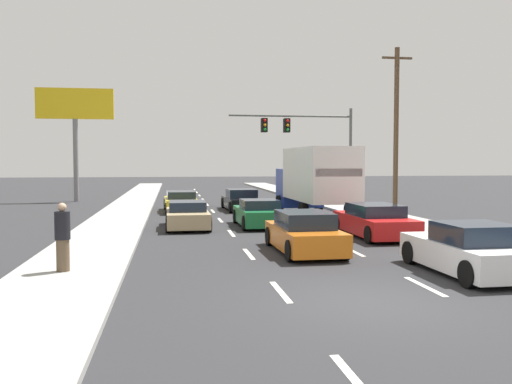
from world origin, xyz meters
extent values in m
plane|color=#2B2B2D|center=(0.00, 25.00, 0.00)|extent=(140.00, 140.00, 0.00)
cube|color=#9E9E99|center=(6.65, 20.00, 0.07)|extent=(2.80, 80.00, 0.14)
cube|color=#9E9E99|center=(-6.65, 20.00, 0.07)|extent=(2.80, 80.00, 0.14)
cube|color=silver|center=(-1.70, -3.84, 0.00)|extent=(0.14, 2.00, 0.01)
cube|color=silver|center=(-1.70, 1.16, 0.00)|extent=(0.14, 2.00, 0.01)
cube|color=silver|center=(-1.70, 6.16, 0.00)|extent=(0.14, 2.00, 0.01)
cube|color=silver|center=(-1.70, 11.16, 0.00)|extent=(0.14, 2.00, 0.01)
cube|color=silver|center=(-1.70, 16.16, 0.00)|extent=(0.14, 2.00, 0.01)
cube|color=silver|center=(-1.70, 21.16, 0.00)|extent=(0.14, 2.00, 0.01)
cube|color=silver|center=(-1.70, 26.16, 0.00)|extent=(0.14, 2.00, 0.01)
cube|color=silver|center=(-1.70, 31.16, 0.00)|extent=(0.14, 2.00, 0.01)
cube|color=silver|center=(-1.70, 36.16, 0.00)|extent=(0.14, 2.00, 0.01)
cube|color=silver|center=(-1.70, 41.16, 0.00)|extent=(0.14, 2.00, 0.01)
cube|color=silver|center=(-1.70, 46.16, 0.00)|extent=(0.14, 2.00, 0.01)
cube|color=silver|center=(1.70, 1.16, 0.00)|extent=(0.14, 2.00, 0.01)
cube|color=silver|center=(1.70, 6.16, 0.00)|extent=(0.14, 2.00, 0.01)
cube|color=silver|center=(1.70, 11.16, 0.00)|extent=(0.14, 2.00, 0.01)
cube|color=silver|center=(1.70, 16.16, 0.00)|extent=(0.14, 2.00, 0.01)
cube|color=silver|center=(1.70, 21.16, 0.00)|extent=(0.14, 2.00, 0.01)
cube|color=silver|center=(1.70, 26.16, 0.00)|extent=(0.14, 2.00, 0.01)
cube|color=silver|center=(1.70, 31.16, 0.00)|extent=(0.14, 2.00, 0.01)
cube|color=silver|center=(1.70, 36.16, 0.00)|extent=(0.14, 2.00, 0.01)
cube|color=silver|center=(1.70, 41.16, 0.00)|extent=(0.14, 2.00, 0.01)
cube|color=silver|center=(1.70, 46.16, 0.00)|extent=(0.14, 2.00, 0.01)
cube|color=yellow|center=(-3.54, 21.18, 0.45)|extent=(1.94, 4.60, 0.63)
cube|color=#192333|center=(-3.54, 21.12, 0.98)|extent=(1.64, 2.35, 0.42)
cylinder|color=black|center=(-4.43, 22.87, 0.32)|extent=(0.24, 0.65, 0.64)
cylinder|color=black|center=(-2.78, 22.93, 0.32)|extent=(0.24, 0.65, 0.64)
cylinder|color=black|center=(-4.30, 19.43, 0.32)|extent=(0.24, 0.65, 0.64)
cylinder|color=black|center=(-2.65, 19.49, 0.32)|extent=(0.24, 0.65, 0.64)
cube|color=tan|center=(-3.40, 13.23, 0.45)|extent=(1.80, 4.23, 0.62)
cube|color=#192333|center=(-3.40, 13.21, 0.97)|extent=(1.57, 2.06, 0.41)
cylinder|color=black|center=(-4.24, 14.78, 0.32)|extent=(0.23, 0.64, 0.64)
cylinder|color=black|center=(-2.59, 14.80, 0.32)|extent=(0.23, 0.64, 0.64)
cylinder|color=black|center=(-4.21, 11.66, 0.32)|extent=(0.23, 0.64, 0.64)
cylinder|color=black|center=(-2.57, 11.68, 0.32)|extent=(0.23, 0.64, 0.64)
cube|color=black|center=(0.05, 21.56, 0.44)|extent=(2.01, 4.56, 0.61)
cube|color=#192333|center=(0.05, 21.56, 1.00)|extent=(1.70, 2.05, 0.51)
cylinder|color=black|center=(-0.88, 23.23, 0.32)|extent=(0.24, 0.65, 0.64)
cylinder|color=black|center=(0.86, 23.29, 0.32)|extent=(0.24, 0.65, 0.64)
cylinder|color=black|center=(-0.77, 19.83, 0.32)|extent=(0.24, 0.65, 0.64)
cylinder|color=black|center=(0.97, 19.89, 0.32)|extent=(0.24, 0.65, 0.64)
cube|color=#196B38|center=(-0.23, 13.31, 0.47)|extent=(1.85, 4.06, 0.66)
cube|color=#192333|center=(-0.23, 13.08, 1.01)|extent=(1.60, 1.79, 0.41)
cylinder|color=black|center=(-1.09, 14.76, 0.32)|extent=(0.23, 0.64, 0.64)
cylinder|color=black|center=(0.58, 14.79, 0.32)|extent=(0.23, 0.64, 0.64)
cylinder|color=black|center=(-1.04, 11.83, 0.32)|extent=(0.23, 0.64, 0.64)
cylinder|color=black|center=(0.62, 11.85, 0.32)|extent=(0.23, 0.64, 0.64)
cube|color=orange|center=(0.09, 6.23, 0.47)|extent=(1.80, 4.25, 0.67)
cube|color=#192333|center=(0.09, 6.19, 1.05)|extent=(1.56, 2.17, 0.49)
cylinder|color=black|center=(-0.74, 7.78, 0.32)|extent=(0.23, 0.64, 0.64)
cylinder|color=black|center=(0.88, 7.80, 0.32)|extent=(0.23, 0.64, 0.64)
cylinder|color=black|center=(-0.70, 4.66, 0.32)|extent=(0.23, 0.64, 0.64)
cylinder|color=black|center=(0.92, 4.68, 0.32)|extent=(0.23, 0.64, 0.64)
cube|color=white|center=(3.30, 15.97, 2.27)|extent=(2.53, 6.12, 2.64)
cube|color=red|center=(3.36, 12.96, 2.40)|extent=(2.18, 0.08, 0.36)
cube|color=#1E389E|center=(3.23, 20.07, 1.39)|extent=(2.36, 2.16, 2.17)
cylinder|color=black|center=(2.07, 20.05, 0.48)|extent=(0.32, 0.97, 0.96)
cylinder|color=black|center=(4.39, 20.09, 0.48)|extent=(0.32, 0.97, 0.96)
cylinder|color=black|center=(2.16, 14.74, 0.48)|extent=(0.32, 0.97, 0.96)
cylinder|color=black|center=(4.49, 14.78, 0.48)|extent=(0.32, 0.97, 0.96)
cube|color=red|center=(3.65, 9.37, 0.48)|extent=(1.87, 4.66, 0.67)
cube|color=#192333|center=(3.65, 9.32, 1.04)|extent=(1.63, 2.33, 0.44)
cylinder|color=black|center=(2.78, 11.14, 0.32)|extent=(0.22, 0.64, 0.64)
cylinder|color=black|center=(4.50, 11.15, 0.32)|extent=(0.22, 0.64, 0.64)
cylinder|color=black|center=(2.80, 7.59, 0.32)|extent=(0.22, 0.64, 0.64)
cylinder|color=black|center=(4.52, 7.60, 0.32)|extent=(0.22, 0.64, 0.64)
cube|color=white|center=(3.48, 2.37, 0.49)|extent=(1.93, 4.13, 0.69)
cube|color=#192333|center=(3.48, 2.06, 1.08)|extent=(1.67, 1.77, 0.50)
cylinder|color=black|center=(2.58, 3.86, 0.32)|extent=(0.23, 0.64, 0.64)
cylinder|color=black|center=(4.33, 3.88, 0.32)|extent=(0.23, 0.64, 0.64)
cylinder|color=black|center=(2.62, 0.85, 0.32)|extent=(0.23, 0.64, 0.64)
cylinder|color=#595B56|center=(8.32, 26.07, 3.30)|extent=(0.20, 0.20, 6.60)
cylinder|color=#595B56|center=(4.05, 26.07, 6.02)|extent=(8.55, 0.14, 0.14)
cube|color=black|center=(3.76, 26.07, 5.37)|extent=(0.40, 0.56, 0.95)
sphere|color=red|center=(3.76, 25.76, 5.67)|extent=(0.20, 0.20, 0.20)
sphere|color=orange|center=(3.76, 25.76, 5.37)|extent=(0.20, 0.20, 0.20)
sphere|color=green|center=(3.76, 25.76, 5.07)|extent=(0.20, 0.20, 0.20)
cube|color=black|center=(2.19, 26.07, 5.37)|extent=(0.40, 0.56, 0.95)
sphere|color=red|center=(2.19, 25.76, 5.67)|extent=(0.20, 0.20, 0.20)
sphere|color=orange|center=(2.19, 25.76, 5.37)|extent=(0.20, 0.20, 0.20)
sphere|color=green|center=(2.19, 25.76, 5.07)|extent=(0.20, 0.20, 0.20)
cylinder|color=brown|center=(8.84, 19.50, 4.73)|extent=(0.28, 0.28, 9.45)
cube|color=brown|center=(8.84, 19.50, 8.85)|extent=(1.80, 0.12, 0.12)
cylinder|color=slate|center=(-10.91, 30.49, 2.99)|extent=(0.36, 0.36, 5.98)
cube|color=yellow|center=(-10.91, 30.49, 7.08)|extent=(5.46, 0.20, 2.21)
cylinder|color=brown|center=(-6.77, 3.56, 0.54)|extent=(0.32, 0.32, 0.80)
cylinder|color=black|center=(-6.77, 3.56, 1.29)|extent=(0.38, 0.38, 0.70)
sphere|color=tan|center=(-6.77, 3.56, 1.75)|extent=(0.22, 0.22, 0.22)
camera|label=1|loc=(-4.07, -10.51, 2.88)|focal=38.15mm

